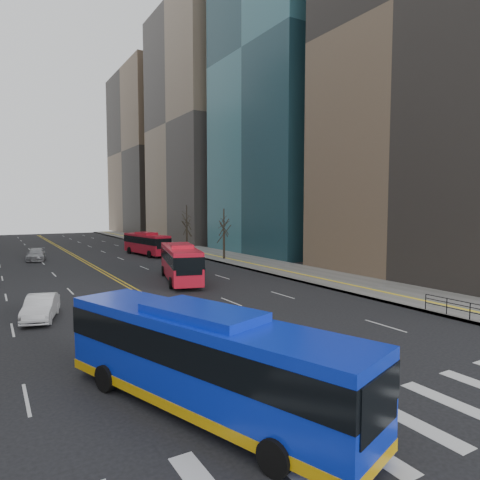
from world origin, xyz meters
name	(u,v)px	position (x,y,z in m)	size (l,w,h in m)	color
ground	(385,431)	(0.00, 0.00, 0.00)	(220.00, 220.00, 0.00)	black
sidewalk_right	(217,255)	(17.50, 45.00, 0.07)	(7.00, 130.00, 0.15)	slate
crosswalk	(385,431)	(0.00, 0.00, 0.01)	(26.70, 4.00, 0.01)	silver
centerline	(74,255)	(0.00, 55.00, 0.01)	(0.55, 100.00, 0.01)	gold
office_towers	(56,103)	(0.12, 68.51, 23.92)	(83.00, 134.00, 58.00)	#969699
pedestrian_railing	(470,308)	(14.30, 6.00, 0.82)	(0.06, 6.06, 1.02)	black
street_trees	(28,229)	(-7.18, 34.55, 4.87)	(35.20, 47.20, 7.60)	#2C241B
blue_bus	(203,357)	(-4.24, 4.00, 1.85)	(6.39, 12.33, 3.54)	#0D2ACE
red_bus_near	(180,260)	(4.88, 27.86, 1.93)	(5.30, 11.22, 3.47)	red
red_bus_far	(147,242)	(8.97, 50.06, 1.82)	(3.69, 10.43, 3.26)	red
car_white	(41,307)	(-7.69, 19.59, 0.75)	(1.59, 4.57, 1.51)	silver
car_dark_mid	(189,265)	(8.02, 32.95, 0.65)	(1.54, 3.83, 1.31)	black
car_silver	(36,255)	(-5.13, 51.31, 0.75)	(2.10, 5.17, 1.50)	gray
car_dark_far	(146,244)	(12.50, 61.07, 0.60)	(2.00, 4.35, 1.21)	black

